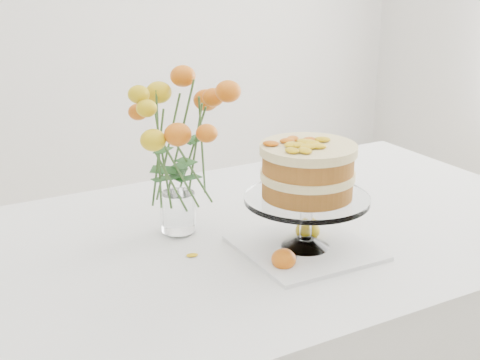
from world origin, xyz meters
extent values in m
cube|color=tan|center=(0.00, 0.00, 0.73)|extent=(1.40, 0.90, 0.04)
cylinder|color=tan|center=(0.62, 0.37, 0.35)|extent=(0.06, 0.06, 0.71)
cube|color=white|center=(0.00, 0.00, 0.75)|extent=(1.42, 0.92, 0.01)
cube|color=white|center=(0.00, 0.46, 0.65)|extent=(1.42, 0.01, 0.20)
cube|color=white|center=(-0.03, -0.14, 0.76)|extent=(0.28, 0.28, 0.01)
cylinder|color=white|center=(-0.03, -0.14, 0.83)|extent=(0.03, 0.03, 0.09)
cylinder|color=white|center=(-0.03, -0.14, 0.88)|extent=(0.27, 0.27, 0.01)
cylinder|color=#AD5B27|center=(-0.03, -0.14, 0.90)|extent=(0.23, 0.23, 0.04)
cylinder|color=beige|center=(-0.03, -0.14, 0.93)|extent=(0.24, 0.24, 0.02)
cylinder|color=#AD5B27|center=(-0.03, -0.14, 0.96)|extent=(0.23, 0.23, 0.04)
cylinder|color=beige|center=(-0.03, -0.14, 0.99)|extent=(0.24, 0.24, 0.02)
cylinder|color=white|center=(-0.23, 0.08, 0.76)|extent=(0.06, 0.06, 0.01)
cylinder|color=white|center=(-0.23, 0.08, 0.81)|extent=(0.08, 0.08, 0.09)
ellipsoid|color=gold|center=(0.01, -0.10, 0.78)|extent=(0.06, 0.06, 0.05)
cylinder|color=#325722|center=(0.04, -0.09, 0.76)|extent=(0.06, 0.03, 0.01)
ellipsoid|color=#D3530A|center=(-0.12, -0.20, 0.78)|extent=(0.05, 0.05, 0.04)
cylinder|color=#325722|center=(-0.09, -0.21, 0.76)|extent=(0.06, 0.02, 0.01)
ellipsoid|color=#E1B10E|center=(-0.12, -0.10, 0.76)|extent=(0.03, 0.02, 0.00)
ellipsoid|color=#E1B10E|center=(-0.02, -0.14, 0.76)|extent=(0.03, 0.02, 0.00)
ellipsoid|color=#E1B10E|center=(0.02, -0.18, 0.76)|extent=(0.03, 0.02, 0.00)
ellipsoid|color=#E1B10E|center=(-0.26, -0.05, 0.76)|extent=(0.03, 0.02, 0.00)
camera|label=1|loc=(-0.81, -1.24, 1.38)|focal=50.00mm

